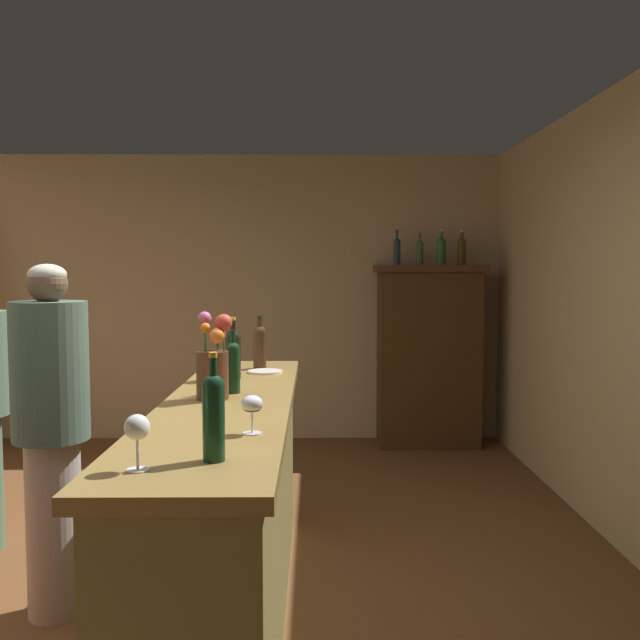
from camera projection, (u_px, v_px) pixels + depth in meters
floor at (162, 615)px, 3.16m from camera, size 8.74×8.74×0.00m
wall_back at (240, 298)px, 6.48m from camera, size 4.94×0.12×2.63m
bar_counter at (229, 514)px, 3.02m from camera, size 0.55×2.57×1.02m
display_cabinet at (428, 352)px, 6.20m from camera, size 0.97×0.48×1.62m
wine_bottle_riesling at (233, 365)px, 3.14m from camera, size 0.06×0.06×0.29m
wine_bottle_chardonnay at (260, 345)px, 3.92m from camera, size 0.07×0.07×0.30m
wine_bottle_merlot at (214, 413)px, 2.02m from camera, size 0.07×0.07×0.32m
wine_bottle_malbec at (233, 351)px, 3.57m from camera, size 0.08×0.08×0.32m
wine_glass_front at (211, 360)px, 3.47m from camera, size 0.08×0.08×0.15m
wine_glass_mid at (252, 406)px, 2.36m from camera, size 0.08×0.08×0.13m
wine_glass_rear at (137, 429)px, 1.92m from camera, size 0.07×0.07×0.16m
flower_arrangement at (214, 364)px, 2.99m from camera, size 0.16×0.16×0.38m
cheese_plate at (265, 372)px, 3.77m from camera, size 0.19×0.19×0.01m
display_bottle_left at (397, 250)px, 6.13m from camera, size 0.06×0.06×0.31m
display_bottle_midleft at (420, 251)px, 6.14m from camera, size 0.06×0.06×0.29m
display_bottle_center at (441, 250)px, 6.14m from camera, size 0.08×0.08×0.32m
display_bottle_midright at (462, 250)px, 6.14m from camera, size 0.07×0.07×0.31m
patron_redhead at (51, 425)px, 3.12m from camera, size 0.34×0.34×1.61m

